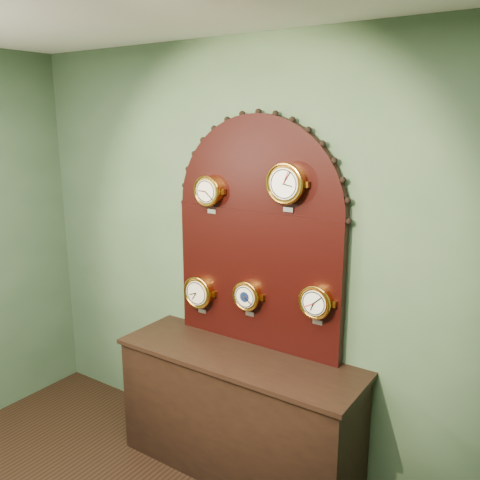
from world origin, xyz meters
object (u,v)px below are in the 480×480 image
Objects in this scene: display_board at (258,227)px; roman_clock at (209,191)px; arabic_clock at (286,183)px; tide_clock at (316,302)px; hygrometer at (199,292)px; barometer at (247,296)px; shop_counter at (238,415)px.

roman_clock is at bearing -168.94° from display_board.
arabic_clock is 1.15× the size of tide_clock.
hygrometer is (-0.67, 0.00, -0.80)m from arabic_clock.
display_board reaches higher than roman_clock.
barometer is at bearing 0.09° from hygrometer.
hygrometer is (-0.43, -0.07, -0.50)m from display_board.
arabic_clock is at bearing -0.11° from roman_clock.
arabic_clock is at bearing -0.23° from barometer.
display_board is 0.67m from hygrometer.
hygrometer is 0.40m from barometer.
roman_clock is 1.00m from tide_clock.
display_board reaches higher than barometer.
tide_clock reaches higher than barometer.
hygrometer is (-0.10, -0.00, -0.71)m from roman_clock.
display_board is 5.95× the size of roman_clock.
arabic_clock is 0.72m from tide_clock.
roman_clock is at bearing 180.00° from barometer.
tide_clock reaches higher than hygrometer.
hygrometer is at bearing -171.26° from display_board.
tide_clock is (0.46, -0.07, -0.39)m from display_board.
arabic_clock reaches higher than hygrometer.
display_board is at bearing 63.37° from barometer.
barometer is 0.97× the size of tide_clock.
hygrometer is 1.12× the size of barometer.
hygrometer is 1.08× the size of tide_clock.
tide_clock is at bearing -0.01° from barometer.
barometer is (0.40, 0.00, 0.05)m from hygrometer.
shop_counter is 1.48m from roman_clock.
shop_counter is 1.05× the size of display_board.
hygrometer reaches higher than shop_counter.
arabic_clock reaches higher than tide_clock.
roman_clock is (-0.34, 0.15, 1.44)m from shop_counter.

